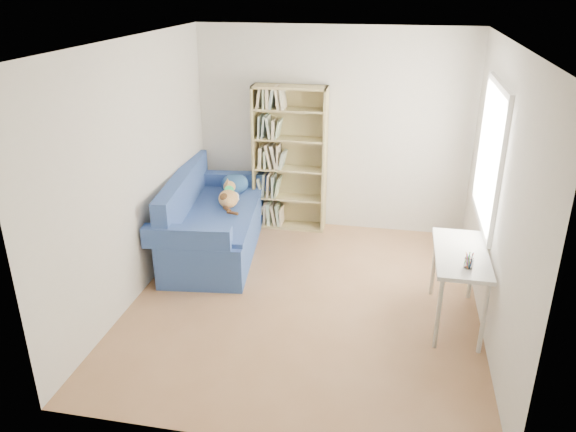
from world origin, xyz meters
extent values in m
plane|color=#8F6440|center=(0.00, 0.00, 0.00)|extent=(4.00, 4.00, 0.00)
cube|color=silver|center=(0.00, 2.00, 1.30)|extent=(3.50, 0.04, 2.60)
cube|color=silver|center=(0.00, -2.00, 1.30)|extent=(3.50, 0.04, 2.60)
cube|color=silver|center=(-1.75, 0.00, 1.30)|extent=(0.04, 4.00, 2.60)
cube|color=silver|center=(1.75, 0.00, 1.30)|extent=(0.04, 4.00, 2.60)
cube|color=white|center=(0.00, 0.00, 2.60)|extent=(3.50, 4.00, 0.04)
cube|color=white|center=(1.75, 0.60, 1.50)|extent=(0.01, 1.20, 1.30)
cube|color=navy|center=(-1.26, 0.92, 0.25)|extent=(1.17, 2.08, 0.50)
cube|color=navy|center=(-1.64, 0.92, 0.74)|extent=(0.41, 1.99, 0.49)
cube|color=navy|center=(-1.26, 1.82, 0.61)|extent=(0.95, 0.29, 0.22)
cube|color=navy|center=(-1.26, 0.01, 0.61)|extent=(0.95, 0.29, 0.22)
cube|color=navy|center=(-1.24, 0.92, 0.52)|extent=(1.13, 1.92, 0.06)
ellipsoid|color=#284F82|center=(-1.21, 1.62, 0.63)|extent=(0.35, 0.39, 0.26)
ellipsoid|color=#BD6315|center=(-1.14, 1.09, 0.63)|extent=(0.36, 0.49, 0.18)
ellipsoid|color=silver|center=(-1.08, 1.22, 0.61)|extent=(0.19, 0.22, 0.11)
ellipsoid|color=#361E0E|center=(-1.17, 1.04, 0.68)|extent=(0.20, 0.25, 0.09)
sphere|color=#BD6315|center=(-1.12, 1.40, 0.68)|extent=(0.16, 0.16, 0.16)
cone|color=#BD6315|center=(-1.14, 1.44, 0.75)|extent=(0.07, 0.08, 0.08)
cone|color=#BD6315|center=(-1.14, 1.37, 0.75)|extent=(0.08, 0.08, 0.08)
cylinder|color=#2BDB6D|center=(-1.12, 1.33, 0.66)|extent=(0.13, 0.08, 0.12)
cylinder|color=#361E0E|center=(-1.16, 0.84, 0.60)|extent=(0.14, 0.16, 0.06)
cube|color=tan|center=(-0.98, 1.83, 0.94)|extent=(0.03, 0.29, 1.89)
cube|color=tan|center=(-0.07, 1.83, 0.94)|extent=(0.03, 0.29, 1.89)
cube|color=tan|center=(-0.52, 1.83, 1.87)|extent=(0.94, 0.29, 0.03)
cube|color=tan|center=(-0.52, 1.83, 0.01)|extent=(0.94, 0.29, 0.03)
cube|color=tan|center=(-0.52, 1.97, 0.94)|extent=(0.94, 0.02, 1.89)
cube|color=white|center=(1.49, -0.09, 0.73)|extent=(0.49, 1.06, 0.04)
cylinder|color=silver|center=(1.68, 0.39, 0.35)|extent=(0.04, 0.04, 0.71)
cylinder|color=silver|center=(1.68, -0.57, 0.35)|extent=(0.04, 0.04, 0.71)
cylinder|color=silver|center=(1.29, 0.39, 0.35)|extent=(0.04, 0.04, 0.71)
cylinder|color=silver|center=(1.29, -0.57, 0.35)|extent=(0.04, 0.04, 0.71)
cylinder|color=white|center=(1.52, -0.40, 0.80)|extent=(0.08, 0.08, 0.09)
camera|label=1|loc=(0.81, -4.99, 3.10)|focal=35.00mm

